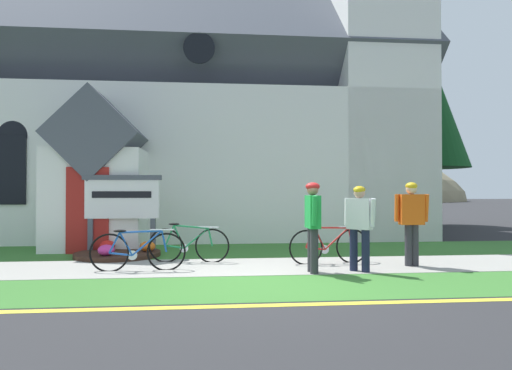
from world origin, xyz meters
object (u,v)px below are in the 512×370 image
bicycle_red (188,244)px  bicycle_green (138,251)px  cyclist_in_red_jersey (412,217)px  cyclist_in_yellow_jersey (313,220)px  roadside_conifer (430,112)px  bicycle_yellow (329,245)px  church_sign (122,201)px  cyclist_in_blue_jersey (359,222)px

bicycle_red → bicycle_green: bearing=-134.1°
bicycle_green → cyclist_in_red_jersey: size_ratio=1.06×
cyclist_in_yellow_jersey → roadside_conifer: bearing=53.7°
bicycle_yellow → bicycle_green: 3.87m
roadside_conifer → church_sign: bearing=-147.2°
bicycle_yellow → church_sign: bearing=157.9°
bicycle_red → bicycle_green: bicycle_red is taller
roadside_conifer → cyclist_in_red_jersey: bearing=-119.1°
bicycle_yellow → bicycle_green: size_ratio=0.98×
bicycle_red → roadside_conifer: bearing=41.9°
cyclist_in_blue_jersey → roadside_conifer: (6.77, 10.40, 4.10)m
cyclist_in_yellow_jersey → church_sign: bearing=144.5°
bicycle_yellow → cyclist_in_yellow_jersey: size_ratio=1.05×
church_sign → roadside_conifer: (11.72, 7.57, 3.76)m
bicycle_green → roadside_conifer: bearing=42.2°
bicycle_yellow → cyclist_in_red_jersey: cyclist_in_red_jersey is taller
cyclist_in_yellow_jersey → roadside_conifer: size_ratio=0.22×
cyclist_in_yellow_jersey → roadside_conifer: roadside_conifer is taller
church_sign → cyclist_in_blue_jersey: size_ratio=1.18×
cyclist_in_yellow_jersey → cyclist_in_red_jersey: bearing=13.9°
bicycle_red → cyclist_in_red_jersey: size_ratio=1.02×
cyclist_in_yellow_jersey → cyclist_in_blue_jersey: (0.91, 0.05, -0.05)m
bicycle_yellow → bicycle_red: (-2.94, 0.44, 0.00)m
bicycle_red → bicycle_yellow: bearing=-8.6°
bicycle_yellow → roadside_conifer: bearing=53.1°
bicycle_green → cyclist_in_yellow_jersey: size_ratio=1.07×
bicycle_yellow → roadside_conifer: size_ratio=0.23×
cyclist_in_red_jersey → bicycle_yellow: bearing=163.3°
church_sign → cyclist_in_yellow_jersey: (4.05, -2.88, -0.30)m
bicycle_yellow → cyclist_in_red_jersey: size_ratio=1.04×
bicycle_red → bicycle_green: (-0.90, -0.93, -0.00)m
bicycle_red → bicycle_green: size_ratio=0.96×
bicycle_yellow → cyclist_in_blue_jersey: 1.16m
bicycle_yellow → cyclist_in_blue_jersey: size_ratio=1.09×
cyclist_in_blue_jersey → church_sign: bearing=150.2°
bicycle_red → cyclist_in_yellow_jersey: (2.37, -1.45, 0.60)m
bicycle_green → cyclist_in_blue_jersey: (4.17, -0.48, 0.56)m
bicycle_yellow → roadside_conifer: 12.70m
bicycle_yellow → cyclist_in_blue_jersey: bearing=-71.0°
cyclist_in_red_jersey → roadside_conifer: bearing=60.9°
bicycle_yellow → cyclist_in_yellow_jersey: (-0.58, -1.01, 0.60)m
church_sign → cyclist_in_blue_jersey: (4.95, -2.84, -0.34)m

